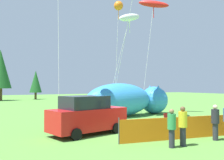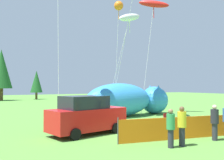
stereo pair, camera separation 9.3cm
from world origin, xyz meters
name	(u,v)px [view 1 (the left image)]	position (x,y,z in m)	size (l,w,h in m)	color
ground_plane	(139,131)	(0.00, 0.00, 0.00)	(120.00, 120.00, 0.00)	#548C38
parked_car	(87,115)	(-2.88, 0.67, 0.99)	(4.44, 2.59, 2.04)	red
folding_chair	(167,119)	(2.14, 0.09, 0.55)	(0.61, 0.61, 0.90)	maroon
inflatable_cat	(127,101)	(3.21, 6.37, 1.28)	(8.41, 3.38, 2.77)	#338CD8
safety_fence	(184,128)	(0.80, -2.64, 0.53)	(6.70, 1.13, 1.17)	orange
spectator_in_green_shirt	(172,126)	(-0.91, -3.69, 0.88)	(0.35, 0.35, 1.61)	#2D2D38
spectator_in_red_shirt	(215,121)	(1.86, -3.60, 0.91)	(0.37, 0.37, 1.68)	#2D2D38
spectator_in_black_shirt	(183,124)	(-0.29, -3.69, 0.92)	(0.37, 0.37, 1.69)	#2D2D38
kite_red_lizard	(154,4)	(6.29, 6.71, 10.12)	(3.43, 2.26, 10.74)	silver
kite_white_ghost	(130,18)	(3.03, 5.74, 8.22)	(3.11, 1.92, 8.91)	silver
kite_orange_flower	(118,6)	(3.57, 8.52, 10.04)	(1.17, 0.95, 10.53)	silver
horizon_tree_east	(36,82)	(1.58, 36.12, 3.29)	(2.24, 2.24, 5.36)	brown
horizon_tree_mid	(0,69)	(-4.57, 34.94, 5.39)	(3.68, 3.68, 8.78)	brown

